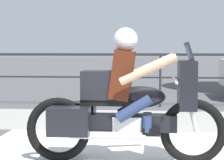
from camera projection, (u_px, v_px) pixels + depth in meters
The scene contains 3 objects.
sidewalk_band at pixel (162, 120), 8.34m from camera, with size 44.00×2.40×0.01m, color #99968E.
fence_railing at pixel (160, 65), 10.16m from camera, with size 36.00×0.05×1.26m.
motorcycle at pixel (124, 104), 5.21m from camera, with size 2.41×0.76×1.63m.
Camera 1 is at (-0.19, -4.91, 1.39)m, focal length 70.00 mm.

